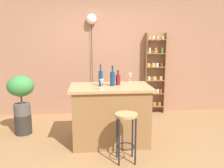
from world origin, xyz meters
TOP-DOWN VIEW (x-y plane):
  - ground at (0.00, 0.00)m, footprint 12.00×12.00m
  - back_wall at (0.00, 1.95)m, footprint 6.40×0.10m
  - kitchen_counter at (0.00, 0.30)m, footprint 1.30×0.81m
  - bar_stool at (0.16, -0.37)m, footprint 0.31×0.31m
  - spice_shelf at (1.16, 1.80)m, footprint 0.46×0.16m
  - plant_stool at (-1.54, 0.78)m, footprint 0.30×0.30m
  - potted_plant at (-1.54, 0.78)m, footprint 0.46×0.42m
  - bottle_sauce_amber at (0.04, 0.31)m, footprint 0.08×0.08m
  - bottle_spirits_clear at (0.13, 0.38)m, footprint 0.08×0.08m
  - bottle_wine_red at (-0.15, 0.31)m, footprint 0.07×0.07m
  - wine_glass_left at (-0.16, -0.02)m, footprint 0.07×0.07m
  - wine_glass_center at (0.37, 0.60)m, footprint 0.07×0.07m
  - pendant_globe_light at (-0.27, 1.84)m, footprint 0.22×0.22m

SIDE VIEW (x-z plane):
  - ground at x=0.00m, z-range 0.00..0.00m
  - plant_stool at x=-1.54m, z-range 0.00..0.36m
  - kitchen_counter at x=0.00m, z-range 0.00..0.95m
  - bar_stool at x=0.16m, z-range 0.16..0.85m
  - potted_plant at x=-1.54m, z-range 0.44..1.15m
  - spice_shelf at x=1.16m, z-range 0.01..1.86m
  - bottle_spirits_clear at x=0.13m, z-range 0.91..1.16m
  - wine_glass_left at x=-0.16m, z-range 0.98..1.14m
  - wine_glass_center at x=0.37m, z-range 0.98..1.14m
  - bottle_sauce_amber at x=0.04m, z-range 0.90..1.23m
  - bottle_wine_red at x=-0.15m, z-range 0.90..1.25m
  - back_wall at x=0.00m, z-range 0.00..2.80m
  - pendant_globe_light at x=-0.27m, z-range 0.98..3.22m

